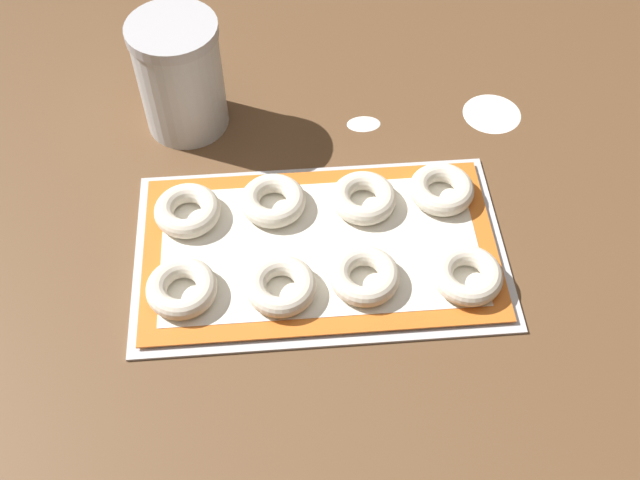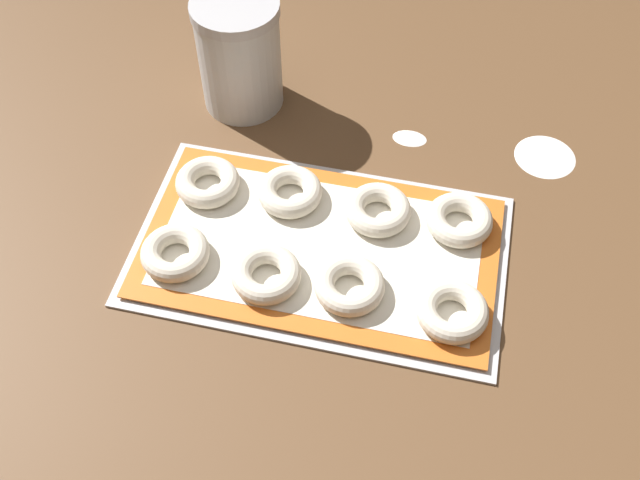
# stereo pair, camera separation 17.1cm
# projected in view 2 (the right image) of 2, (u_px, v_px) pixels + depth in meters

# --- Properties ---
(ground_plane) EXTENTS (2.80, 2.80, 0.00)m
(ground_plane) POSITION_uv_depth(u_px,v_px,m) (329.00, 259.00, 0.97)
(ground_plane) COLOR brown
(baking_tray) EXTENTS (0.48, 0.28, 0.01)m
(baking_tray) POSITION_uv_depth(u_px,v_px,m) (320.00, 249.00, 0.97)
(baking_tray) COLOR silver
(baking_tray) RESTS_ON ground_plane
(baking_mat) EXTENTS (0.46, 0.26, 0.00)m
(baking_mat) POSITION_uv_depth(u_px,v_px,m) (320.00, 247.00, 0.97)
(baking_mat) COLOR orange
(baking_mat) RESTS_ON baking_tray
(bagel_front_far_left) EXTENTS (0.09, 0.09, 0.03)m
(bagel_front_far_left) POSITION_uv_depth(u_px,v_px,m) (175.00, 253.00, 0.94)
(bagel_front_far_left) COLOR silver
(bagel_front_far_left) RESTS_ON baking_mat
(bagel_front_mid_left) EXTENTS (0.09, 0.09, 0.03)m
(bagel_front_mid_left) POSITION_uv_depth(u_px,v_px,m) (266.00, 274.00, 0.92)
(bagel_front_mid_left) COLOR silver
(bagel_front_mid_left) RESTS_ON baking_mat
(bagel_front_mid_right) EXTENTS (0.09, 0.09, 0.03)m
(bagel_front_mid_right) POSITION_uv_depth(u_px,v_px,m) (349.00, 285.00, 0.91)
(bagel_front_mid_right) COLOR silver
(bagel_front_mid_right) RESTS_ON baking_mat
(bagel_front_far_right) EXTENTS (0.09, 0.09, 0.03)m
(bagel_front_far_right) POSITION_uv_depth(u_px,v_px,m) (452.00, 311.00, 0.89)
(bagel_front_far_right) COLOR silver
(bagel_front_far_right) RESTS_ON baking_mat
(bagel_back_far_left) EXTENTS (0.09, 0.09, 0.03)m
(bagel_back_far_left) POSITION_uv_depth(u_px,v_px,m) (208.00, 182.00, 1.01)
(bagel_back_far_left) COLOR silver
(bagel_back_far_left) RESTS_ON baking_mat
(bagel_back_mid_left) EXTENTS (0.09, 0.09, 0.03)m
(bagel_back_mid_left) POSITION_uv_depth(u_px,v_px,m) (290.00, 192.00, 1.00)
(bagel_back_mid_left) COLOR silver
(bagel_back_mid_left) RESTS_ON baking_mat
(bagel_back_mid_right) EXTENTS (0.09, 0.09, 0.03)m
(bagel_back_mid_right) POSITION_uv_depth(u_px,v_px,m) (378.00, 210.00, 0.99)
(bagel_back_mid_right) COLOR silver
(bagel_back_mid_right) RESTS_ON baking_mat
(bagel_back_far_right) EXTENTS (0.09, 0.09, 0.03)m
(bagel_back_far_right) POSITION_uv_depth(u_px,v_px,m) (459.00, 220.00, 0.98)
(bagel_back_far_right) COLOR silver
(bagel_back_far_right) RESTS_ON baking_mat
(flour_canister) EXTENTS (0.12, 0.12, 0.17)m
(flour_canister) POSITION_uv_depth(u_px,v_px,m) (240.00, 54.00, 1.08)
(flour_canister) COLOR silver
(flour_canister) RESTS_ON ground_plane
(flour_patch_near) EXTENTS (0.09, 0.09, 0.00)m
(flour_patch_near) POSITION_uv_depth(u_px,v_px,m) (545.00, 156.00, 1.07)
(flour_patch_near) COLOR white
(flour_patch_near) RESTS_ON ground_plane
(flour_patch_far) EXTENTS (0.05, 0.03, 0.00)m
(flour_patch_far) POSITION_uv_depth(u_px,v_px,m) (410.00, 138.00, 1.10)
(flour_patch_far) COLOR white
(flour_patch_far) RESTS_ON ground_plane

